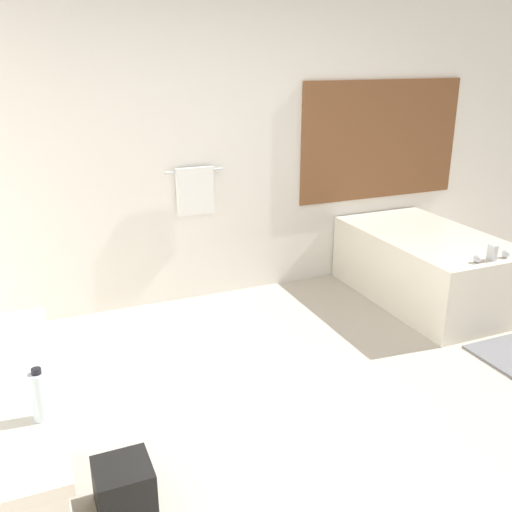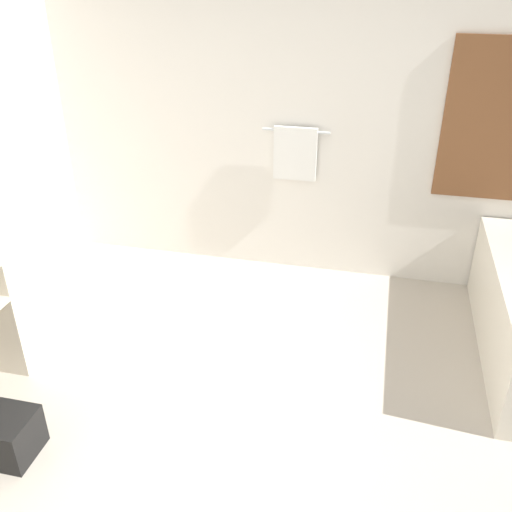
# 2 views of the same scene
# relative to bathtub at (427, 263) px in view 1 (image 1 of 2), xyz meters

# --- Properties ---
(ground_plane) EXTENTS (16.00, 16.00, 0.00)m
(ground_plane) POSITION_rel_bathtub_xyz_m (-1.56, -1.38, -0.33)
(ground_plane) COLOR beige
(ground_plane) RESTS_ON ground
(wall_back_with_blinds) EXTENTS (7.40, 0.13, 2.70)m
(wall_back_with_blinds) POSITION_rel_bathtub_xyz_m (-1.50, 0.85, 1.02)
(wall_back_with_blinds) COLOR white
(wall_back_with_blinds) RESTS_ON ground_plane
(bathtub) EXTENTS (0.94, 1.61, 0.72)m
(bathtub) POSITION_rel_bathtub_xyz_m (0.00, 0.00, 0.00)
(bathtub) COLOR silver
(bathtub) RESTS_ON ground_plane
(water_bottle_3) EXTENTS (0.06, 0.06, 0.20)m
(water_bottle_3) POSITION_rel_bathtub_xyz_m (-3.24, -1.87, 0.62)
(water_bottle_3) COLOR white
(water_bottle_3) RESTS_ON vanity_counter
(waste_bin) EXTENTS (0.27, 0.27, 0.24)m
(waste_bin) POSITION_rel_bathtub_xyz_m (-2.94, -1.48, -0.21)
(waste_bin) COLOR black
(waste_bin) RESTS_ON ground_plane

